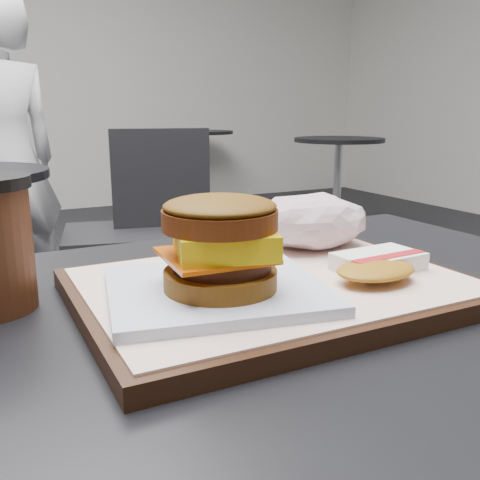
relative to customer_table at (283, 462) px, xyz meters
name	(u,v)px	position (x,y,z in m)	size (l,w,h in m)	color
customer_table	(283,462)	(0.00, 0.00, 0.00)	(0.80, 0.60, 0.77)	#A5A5AA
serving_tray	(274,288)	(-0.01, 0.01, 0.20)	(0.38, 0.28, 0.02)	black
breakfast_sandwich	(219,255)	(-0.08, -0.01, 0.24)	(0.22, 0.20, 0.09)	white
hash_brown	(377,265)	(0.09, -0.03, 0.22)	(0.12, 0.09, 0.02)	white
crumpled_wrapper	(311,221)	(0.10, 0.10, 0.24)	(0.15, 0.11, 0.06)	silver
neighbor_chair	(134,222)	(0.31, 1.66, -0.07)	(0.64, 0.50, 0.88)	#A1A0A5
patron	(6,160)	(-0.11, 2.26, 0.14)	(0.53, 0.35, 1.45)	silver
bg_table_near	(338,163)	(2.20, 2.80, -0.02)	(0.66, 0.66, 0.75)	black
bg_table_far	(200,150)	(1.80, 4.50, -0.02)	(0.66, 0.66, 0.75)	black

